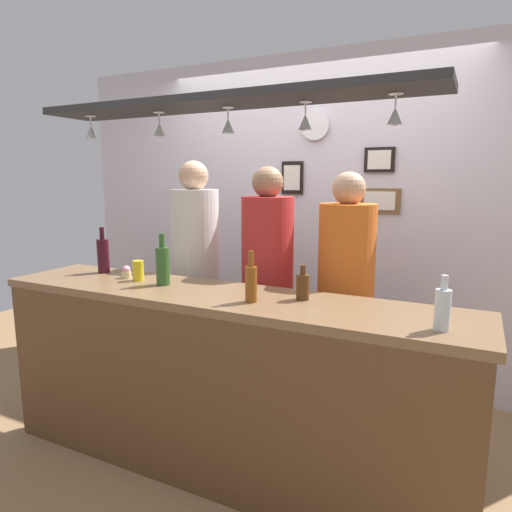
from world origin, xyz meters
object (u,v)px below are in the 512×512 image
object	(u,v)px
bottle_beer_amber_tall	(251,282)
bottle_wine_dark_red	(103,255)
picture_frame_crest	(292,178)
picture_frame_lower_pair	(380,201)
person_right_orange_shirt	(346,283)
picture_frame_upper_small	(379,160)
bottle_champagne_green	(163,265)
person_middle_red_shirt	(267,271)
wall_clock	(315,126)
bottle_soda_clear	(443,308)
person_left_white_patterned_shirt	(195,260)
drink_can	(138,271)
bottle_beer_brown_stubby	(303,286)
cupcake	(126,272)

from	to	relation	value
bottle_beer_amber_tall	bottle_wine_dark_red	bearing A→B (deg)	170.06
bottle_wine_dark_red	picture_frame_crest	world-z (taller)	picture_frame_crest
picture_frame_crest	picture_frame_lower_pair	world-z (taller)	picture_frame_crest
person_right_orange_shirt	picture_frame_upper_small	bearing A→B (deg)	89.38
bottle_champagne_green	person_middle_red_shirt	bearing A→B (deg)	54.72
bottle_wine_dark_red	bottle_champagne_green	distance (m)	0.57
person_right_orange_shirt	wall_clock	xyz separation A→B (m)	(-0.49, 0.80, 1.03)
bottle_champagne_green	wall_clock	xyz separation A→B (m)	(0.44, 1.37, 0.89)
person_right_orange_shirt	bottle_soda_clear	bearing A→B (deg)	-50.50
person_left_white_patterned_shirt	picture_frame_upper_small	world-z (taller)	picture_frame_upper_small
person_left_white_patterned_shirt	picture_frame_upper_small	bearing A→B (deg)	36.29
picture_frame_crest	picture_frame_upper_small	size ratio (longest dim) A/B	1.18
picture_frame_upper_small	picture_frame_lower_pair	bearing A→B (deg)	0.00
drink_can	person_left_white_patterned_shirt	bearing A→B (deg)	85.23
person_middle_red_shirt	picture_frame_lower_pair	size ratio (longest dim) A/B	5.70
wall_clock	bottle_beer_brown_stubby	bearing A→B (deg)	-72.92
bottle_champagne_green	picture_frame_lower_pair	xyz separation A→B (m)	(0.95, 1.37, 0.33)
bottle_beer_amber_tall	bottle_wine_dark_red	xyz separation A→B (m)	(-1.19, 0.21, 0.02)
wall_clock	picture_frame_upper_small	bearing A→B (deg)	0.72
person_middle_red_shirt	picture_frame_upper_small	size ratio (longest dim) A/B	7.78
person_middle_red_shirt	cupcake	bearing A→B (deg)	-143.82
bottle_beer_brown_stubby	drink_can	xyz separation A→B (m)	(-1.05, -0.03, -0.01)
person_left_white_patterned_shirt	picture_frame_upper_small	xyz separation A→B (m)	(1.09, 0.80, 0.71)
person_middle_red_shirt	person_left_white_patterned_shirt	bearing A→B (deg)	180.00
bottle_beer_amber_tall	bottle_beer_brown_stubby	distance (m)	0.27
bottle_beer_brown_stubby	wall_clock	bearing A→B (deg)	107.08
bottle_soda_clear	picture_frame_upper_small	size ratio (longest dim) A/B	1.05
cupcake	bottle_champagne_green	bearing A→B (deg)	-7.76
bottle_wine_dark_red	picture_frame_crest	distance (m)	1.59
person_middle_red_shirt	bottle_beer_brown_stubby	xyz separation A→B (m)	(0.44, -0.52, 0.06)
bottle_wine_dark_red	picture_frame_crest	bearing A→B (deg)	57.30
cupcake	picture_frame_lower_pair	bearing A→B (deg)	46.37
picture_frame_upper_small	person_left_white_patterned_shirt	bearing A→B (deg)	-143.71
picture_frame_lower_pair	wall_clock	xyz separation A→B (m)	(-0.51, -0.01, 0.56)
person_left_white_patterned_shirt	cupcake	bearing A→B (deg)	-106.79
bottle_soda_clear	wall_clock	xyz separation A→B (m)	(-1.08, 1.51, 0.92)
person_left_white_patterned_shirt	picture_frame_upper_small	size ratio (longest dim) A/B	7.98
person_middle_red_shirt	bottle_beer_amber_tall	world-z (taller)	person_middle_red_shirt
bottle_beer_brown_stubby	picture_frame_lower_pair	size ratio (longest dim) A/B	0.60
person_middle_red_shirt	cupcake	xyz separation A→B (m)	(-0.72, -0.53, 0.03)
bottle_beer_brown_stubby	picture_frame_upper_small	world-z (taller)	picture_frame_upper_small
bottle_wine_dark_red	drink_can	size ratio (longest dim) A/B	2.46
person_right_orange_shirt	drink_can	bearing A→B (deg)	-154.16
bottle_beer_amber_tall	picture_frame_crest	xyz separation A→B (m)	(-0.38, 1.48, 0.52)
picture_frame_lower_pair	wall_clock	bearing A→B (deg)	-179.31
cupcake	person_left_white_patterned_shirt	bearing A→B (deg)	73.21
person_left_white_patterned_shirt	bottle_champagne_green	world-z (taller)	person_left_white_patterned_shirt
cupcake	wall_clock	world-z (taller)	wall_clock
bottle_wine_dark_red	picture_frame_crest	xyz separation A→B (m)	(0.82, 1.27, 0.50)
person_right_orange_shirt	bottle_soda_clear	xyz separation A→B (m)	(0.59, -0.71, 0.11)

